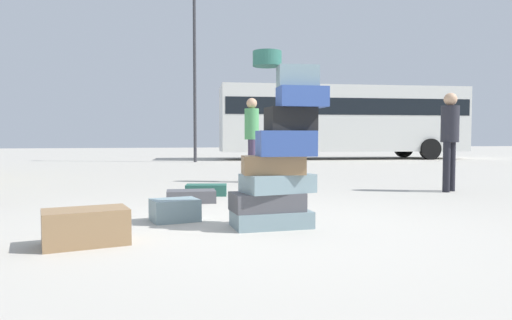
# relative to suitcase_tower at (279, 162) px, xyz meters

# --- Properties ---
(ground_plane) EXTENTS (80.00, 80.00, 0.00)m
(ground_plane) POSITION_rel_suitcase_tower_xyz_m (-0.14, 0.05, -0.68)
(ground_plane) COLOR #ADA89E
(suitcase_tower) EXTENTS (0.95, 0.57, 1.81)m
(suitcase_tower) POSITION_rel_suitcase_tower_xyz_m (0.00, 0.00, 0.00)
(suitcase_tower) COLOR gray
(suitcase_tower) RESTS_ON ground
(suitcase_teal_white_trunk) EXTENTS (0.70, 0.45, 0.18)m
(suitcase_teal_white_trunk) POSITION_rel_suitcase_tower_xyz_m (-0.43, 2.80, -0.59)
(suitcase_teal_white_trunk) COLOR #26594C
(suitcase_teal_white_trunk) RESTS_ON ground
(suitcase_brown_right_side) EXTENTS (0.78, 0.57, 0.31)m
(suitcase_brown_right_side) POSITION_rel_suitcase_tower_xyz_m (-1.84, -0.36, -0.52)
(suitcase_brown_right_side) COLOR olive
(suitcase_brown_right_side) RESTS_ON ground
(suitcase_slate_foreground_far) EXTENTS (0.57, 0.48, 0.24)m
(suitcase_slate_foreground_far) POSITION_rel_suitcase_tower_xyz_m (-1.03, 0.62, -0.56)
(suitcase_slate_foreground_far) COLOR gray
(suitcase_slate_foreground_far) RESTS_ON ground
(suitcase_charcoal_behind_tower) EXTENTS (0.71, 0.42, 0.18)m
(suitcase_charcoal_behind_tower) POSITION_rel_suitcase_tower_xyz_m (-0.73, 2.05, -0.59)
(suitcase_charcoal_behind_tower) COLOR #4C4C51
(suitcase_charcoal_behind_tower) RESTS_ON ground
(person_bearded_onlooker) EXTENTS (0.30, 0.34, 1.76)m
(person_bearded_onlooker) POSITION_rel_suitcase_tower_xyz_m (0.76, 4.81, 0.38)
(person_bearded_onlooker) COLOR #3F334C
(person_bearded_onlooker) RESTS_ON ground
(person_passerby_in_red) EXTENTS (0.31, 0.30, 1.70)m
(person_passerby_in_red) POSITION_rel_suitcase_tower_xyz_m (3.72, 2.40, 0.34)
(person_passerby_in_red) COLOR black
(person_passerby_in_red) RESTS_ON ground
(parked_bus) EXTENTS (10.94, 3.45, 3.15)m
(parked_bus) POSITION_rel_suitcase_tower_xyz_m (6.97, 14.43, 1.16)
(parked_bus) COLOR silver
(parked_bus) RESTS_ON ground
(lamp_post) EXTENTS (0.36, 0.36, 7.20)m
(lamp_post) POSITION_rel_suitcase_tower_xyz_m (0.35, 13.13, 3.91)
(lamp_post) COLOR #333338
(lamp_post) RESTS_ON ground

